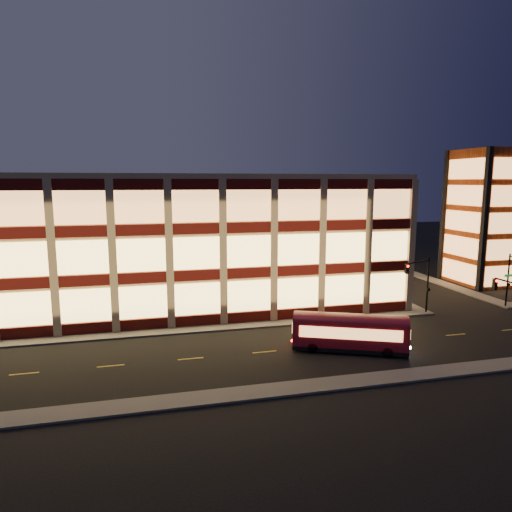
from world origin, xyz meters
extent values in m
plane|color=black|center=(0.00, 0.00, 0.00)|extent=(200.00, 200.00, 0.00)
cube|color=#514F4C|center=(-3.00, 1.00, 0.07)|extent=(54.00, 2.00, 0.15)
cube|color=#514F4C|center=(23.00, 17.00, 0.07)|extent=(2.00, 30.00, 0.15)
cube|color=#514F4C|center=(34.00, 17.00, 0.07)|extent=(2.00, 30.00, 0.15)
cube|color=#514F4C|center=(0.00, -13.00, 0.07)|extent=(100.00, 2.00, 0.15)
cube|color=tan|center=(-3.00, 17.00, 7.00)|extent=(50.00, 30.00, 14.00)
cube|color=tan|center=(-3.00, 17.00, 14.25)|extent=(50.40, 30.40, 0.50)
cube|color=#470C0A|center=(-3.00, 1.88, 0.65)|extent=(50.10, 0.25, 1.00)
cube|color=#EEC064|center=(-3.00, 1.90, 2.75)|extent=(49.00, 0.20, 3.00)
cube|color=#470C0A|center=(22.12, 17.00, 0.65)|extent=(0.25, 30.10, 1.00)
cube|color=#EEC064|center=(22.10, 17.00, 2.75)|extent=(0.20, 29.00, 3.00)
cube|color=#470C0A|center=(-3.00, 1.88, 5.05)|extent=(50.10, 0.25, 1.00)
cube|color=#EEC064|center=(-3.00, 1.90, 7.15)|extent=(49.00, 0.20, 3.00)
cube|color=#470C0A|center=(22.12, 17.00, 5.05)|extent=(0.25, 30.10, 1.00)
cube|color=#EEC064|center=(22.10, 17.00, 7.15)|extent=(0.20, 29.00, 3.00)
cube|color=#470C0A|center=(-3.00, 1.88, 9.45)|extent=(50.10, 0.25, 1.00)
cube|color=#EEC064|center=(-3.00, 1.90, 11.55)|extent=(49.00, 0.20, 3.00)
cube|color=#470C0A|center=(22.12, 17.00, 9.45)|extent=(0.25, 30.10, 1.00)
cube|color=#EEC064|center=(22.10, 17.00, 11.55)|extent=(0.20, 29.00, 3.00)
cube|color=#8C3814|center=(40.00, 12.00, 9.00)|extent=(8.00, 8.00, 18.00)
cube|color=black|center=(36.00, 8.00, 9.00)|extent=(0.60, 0.60, 18.00)
cube|color=black|center=(36.00, 16.00, 9.00)|extent=(0.60, 0.60, 18.00)
cube|color=black|center=(44.00, 16.00, 9.00)|extent=(0.60, 0.60, 18.00)
cube|color=#FFA759|center=(40.00, 7.92, 1.80)|extent=(6.60, 0.16, 2.60)
cube|color=#FFA759|center=(35.92, 12.00, 1.80)|extent=(0.16, 6.60, 2.60)
cube|color=#FFA759|center=(40.00, 7.92, 5.20)|extent=(6.60, 0.16, 2.60)
cube|color=#FFA759|center=(35.92, 12.00, 5.20)|extent=(0.16, 6.60, 2.60)
cube|color=#FFA759|center=(40.00, 7.92, 8.60)|extent=(6.60, 0.16, 2.60)
cube|color=#FFA759|center=(35.92, 12.00, 8.60)|extent=(0.16, 6.60, 2.60)
cube|color=#FFA759|center=(35.92, 12.00, 12.00)|extent=(0.16, 6.60, 2.60)
cube|color=#FFA759|center=(35.92, 12.00, 15.40)|extent=(0.16, 6.60, 2.60)
cylinder|color=black|center=(23.50, 0.80, 3.00)|extent=(0.18, 0.18, 6.00)
cylinder|color=black|center=(21.75, 0.05, 5.70)|extent=(3.56, 1.63, 0.14)
cube|color=black|center=(20.00, -0.70, 5.20)|extent=(0.32, 0.32, 0.95)
sphere|color=#FF0C05|center=(20.00, -0.88, 5.50)|extent=(0.20, 0.20, 0.20)
cube|color=black|center=(23.50, 0.60, 2.60)|extent=(0.25, 0.18, 0.28)
cylinder|color=black|center=(33.50, 0.80, 3.00)|extent=(0.18, 0.18, 6.00)
cube|color=black|center=(33.50, 0.60, 2.60)|extent=(0.25, 0.18, 0.28)
cube|color=#0C7226|center=(33.50, 0.65, 3.60)|extent=(1.20, 0.06, 0.28)
cube|color=black|center=(23.50, -8.50, 5.20)|extent=(0.32, 0.32, 0.95)
sphere|color=#FF0C05|center=(23.50, -8.68, 5.50)|extent=(0.20, 0.20, 0.20)
cube|color=maroon|center=(10.86, -7.33, 1.56)|extent=(9.33, 5.75, 2.11)
cube|color=black|center=(10.86, -7.33, 0.32)|extent=(9.33, 5.75, 0.32)
cylinder|color=black|center=(7.77, -7.09, 0.41)|extent=(0.87, 0.58, 0.83)
cylinder|color=black|center=(8.57, -5.24, 0.41)|extent=(0.87, 0.58, 0.83)
cylinder|color=black|center=(13.15, -9.42, 0.41)|extent=(0.87, 0.58, 0.83)
cylinder|color=black|center=(13.96, -7.57, 0.41)|extent=(0.87, 0.58, 0.83)
cube|color=#FFA759|center=(10.39, -8.41, 1.83)|extent=(7.43, 3.26, 0.92)
cube|color=#FFA759|center=(11.33, -6.25, 1.83)|extent=(7.43, 3.26, 0.92)
camera|label=1|loc=(-5.08, -40.27, 13.72)|focal=32.00mm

